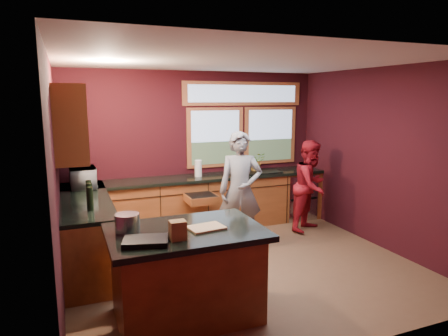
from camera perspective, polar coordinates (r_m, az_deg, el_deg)
floor at (r=5.57m, az=2.76°, el=-13.80°), size 4.50×4.50×0.00m
room_shell at (r=5.20m, az=-4.58°, el=5.03°), size 4.52×4.02×2.71m
back_counter at (r=6.97m, az=-1.53°, el=-4.81°), size 4.50×0.64×0.93m
left_counter at (r=5.76m, az=-19.11°, el=-8.56°), size 0.64×2.30×0.93m
island at (r=4.24m, az=-5.37°, el=-14.71°), size 1.55×1.05×0.95m
person_grey at (r=5.94m, az=2.35°, el=-3.28°), size 0.75×0.62×1.77m
person_red at (r=6.94m, az=12.31°, el=-2.49°), size 0.94×0.88×1.55m
microwave at (r=6.27m, az=-19.48°, el=-1.32°), size 0.38×0.55×0.30m
potted_plant at (r=7.22m, az=4.61°, el=0.83°), size 0.31×0.27×0.34m
paper_towel at (r=6.76m, az=-3.71°, el=-0.04°), size 0.12×0.12×0.28m
cutting_board at (r=4.07m, az=-2.55°, el=-8.50°), size 0.38×0.29×0.02m
stock_pot at (r=4.07m, az=-13.62°, el=-7.62°), size 0.24×0.24×0.18m
paper_bag at (r=3.77m, az=-6.63°, el=-8.82°), size 0.15×0.12×0.18m
black_tray at (r=3.73m, az=-11.13°, el=-10.21°), size 0.46×0.38×0.05m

